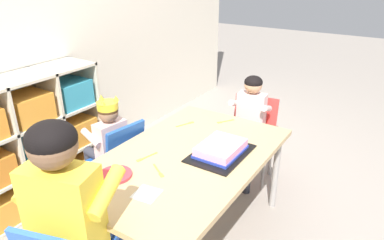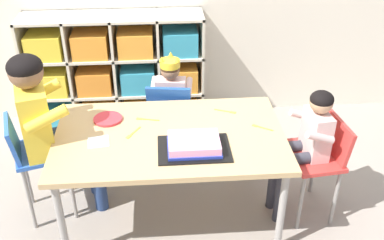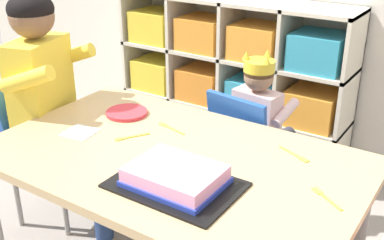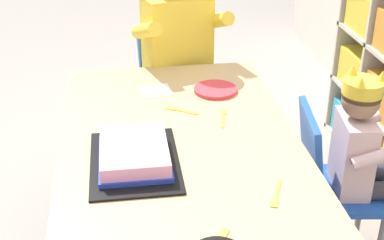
% 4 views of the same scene
% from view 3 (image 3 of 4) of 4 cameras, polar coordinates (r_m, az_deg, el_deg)
% --- Properties ---
extents(storage_cubby_shelf, '(1.40, 0.32, 0.95)m').
position_cam_3_polar(storage_cubby_shelf, '(2.86, 4.57, 4.15)').
color(storage_cubby_shelf, beige).
rests_on(storage_cubby_shelf, ground).
extents(activity_table, '(1.34, 0.82, 0.60)m').
position_cam_3_polar(activity_table, '(1.74, -2.34, -5.56)').
color(activity_table, tan).
rests_on(activity_table, ground).
extents(classroom_chair_blue, '(0.36, 0.37, 0.67)m').
position_cam_3_polar(classroom_chair_blue, '(2.23, 6.51, -3.34)').
color(classroom_chair_blue, '#1E4CA8').
rests_on(classroom_chair_blue, ground).
extents(child_with_crown, '(0.32, 0.32, 0.83)m').
position_cam_3_polar(child_with_crown, '(2.26, 8.27, 0.49)').
color(child_with_crown, beige).
rests_on(child_with_crown, ground).
extents(classroom_chair_adult_side, '(0.40, 0.38, 0.70)m').
position_cam_3_polar(classroom_chair_adult_side, '(2.34, -17.69, -1.33)').
color(classroom_chair_adult_side, blue).
rests_on(classroom_chair_adult_side, ground).
extents(adult_helper_seated, '(0.47, 0.46, 1.09)m').
position_cam_3_polar(adult_helper_seated, '(2.20, -16.07, 3.72)').
color(adult_helper_seated, yellow).
rests_on(adult_helper_seated, ground).
extents(birthday_cake_on_tray, '(0.40, 0.28, 0.07)m').
position_cam_3_polar(birthday_cake_on_tray, '(1.52, -1.97, -6.92)').
color(birthday_cake_on_tray, black).
rests_on(birthday_cake_on_tray, activity_table).
extents(paper_plate_stack, '(0.18, 0.18, 0.01)m').
position_cam_3_polar(paper_plate_stack, '(2.06, -7.75, 0.87)').
color(paper_plate_stack, '#DB333D').
rests_on(paper_plate_stack, activity_table).
extents(paper_napkin_square, '(0.13, 0.13, 0.00)m').
position_cam_3_polar(paper_napkin_square, '(1.92, -13.12, -1.43)').
color(paper_napkin_square, white).
rests_on(paper_napkin_square, activity_table).
extents(fork_at_table_front_edge, '(0.14, 0.07, 0.00)m').
position_cam_3_polar(fork_at_table_front_edge, '(1.75, 12.15, -4.07)').
color(fork_at_table_front_edge, yellow).
rests_on(fork_at_table_front_edge, activity_table).
extents(fork_scattered_mid_table, '(0.14, 0.05, 0.00)m').
position_cam_3_polar(fork_scattered_mid_table, '(1.91, -2.64, -0.92)').
color(fork_scattered_mid_table, yellow).
rests_on(fork_scattered_mid_table, activity_table).
extents(fork_beside_plate_stack, '(0.12, 0.09, 0.00)m').
position_cam_3_polar(fork_beside_plate_stack, '(1.53, 15.51, -8.81)').
color(fork_beside_plate_stack, yellow).
rests_on(fork_beside_plate_stack, activity_table).
extents(fork_near_child_seat, '(0.09, 0.13, 0.00)m').
position_cam_3_polar(fork_near_child_seat, '(1.85, -7.37, -2.02)').
color(fork_near_child_seat, yellow).
rests_on(fork_near_child_seat, activity_table).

